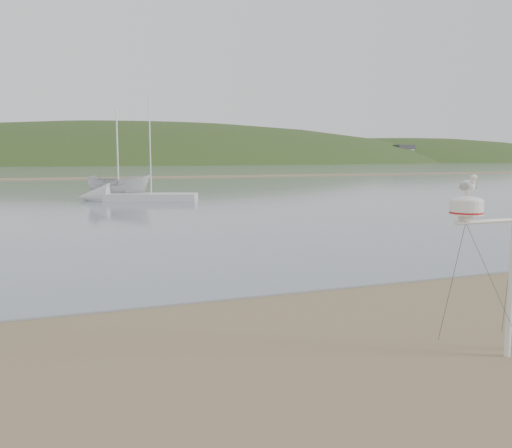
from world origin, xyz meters
name	(u,v)px	position (x,y,z in m)	size (l,w,h in m)	color
ground	(152,393)	(0.00, 0.00, 0.00)	(560.00, 560.00, 0.00)	#776345
water	(54,169)	(0.00, 132.00, 0.02)	(560.00, 256.00, 0.04)	slate
sandbar	(58,179)	(0.00, 70.00, 0.07)	(560.00, 7.00, 0.07)	#776345
hill_ridge	(99,209)	(18.52, 235.00, -19.70)	(620.00, 180.00, 80.00)	#253817
far_cottages	(61,153)	(3.00, 196.00, 4.00)	(294.40, 6.30, 8.00)	silver
mast_rig	(510,289)	(5.29, -0.68, 1.08)	(1.99, 2.12, 4.48)	silver
boat_white	(118,166)	(3.36, 31.90, 2.39)	(1.77, 1.82, 4.70)	silver
sailboat_white_near	(118,197)	(3.20, 30.91, 0.30)	(8.21, 4.75, 7.96)	silver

